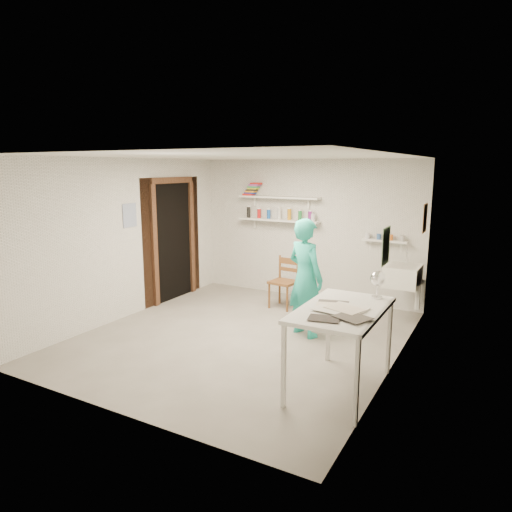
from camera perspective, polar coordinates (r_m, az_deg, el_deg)
The scene contains 27 objects.
floor at distance 6.30m, azimuth -1.78°, elevation -10.12°, with size 4.00×4.50×0.02m, color slate.
ceiling at distance 5.88m, azimuth -1.93°, elevation 12.45°, with size 4.00×4.50×0.02m, color silver.
wall_back at distance 7.98m, azimuth 6.47°, elevation 3.30°, with size 4.00×0.02×2.40m, color silver.
wall_front at distance 4.24m, azimuth -17.67°, elevation -4.06°, with size 4.00×0.02×2.40m, color silver.
wall_left at distance 7.19m, azimuth -15.77°, elevation 2.12°, with size 0.02×4.50×2.40m, color silver.
wall_right at distance 5.26m, azimuth 17.36°, elevation -1.15°, with size 0.02×4.50×2.40m, color silver.
doorway_recess at distance 7.98m, azimuth -10.32°, elevation 1.75°, with size 0.02×0.90×2.00m, color black.
corridor_box at distance 8.44m, azimuth -14.09°, elevation 2.44°, with size 1.40×1.50×2.10m, color brown.
door_lintel at distance 7.87m, azimuth -10.47°, elevation 9.30°, with size 0.06×1.05×0.10m, color brown.
door_jamb_near at distance 7.60m, azimuth -12.58°, elevation 1.19°, with size 0.06×0.10×2.00m, color brown.
door_jamb_far at distance 8.36m, azimuth -8.06°, elevation 2.24°, with size 0.06×0.10×2.00m, color brown.
shelf_lower at distance 8.04m, azimuth 2.83°, elevation 4.50°, with size 1.50×0.22×0.03m, color white.
shelf_upper at distance 8.01m, azimuth 2.86°, elevation 7.35°, with size 1.50×0.22×0.03m, color white.
ledge_shelf at distance 7.50m, azimuth 15.77°, elevation 1.84°, with size 0.70×0.14×0.03m, color white.
poster_left at distance 7.17m, azimuth -15.51°, elevation 4.93°, with size 0.01×0.28×0.36m, color #334C7F.
poster_right_a at distance 6.96m, azimuth 20.37°, elevation 4.46°, with size 0.01×0.34×0.42m, color #995933.
poster_right_b at distance 4.68m, azimuth 15.93°, elevation 1.20°, with size 0.01×0.30×0.38m, color #3F724C.
belfast_sink at distance 7.04m, azimuth 17.87°, elevation -2.33°, with size 0.48×0.60×0.30m, color white.
man at distance 6.17m, azimuth 6.18°, elevation -2.71°, with size 0.59×0.38×1.61m, color #25BDAA.
wall_clock at distance 6.33m, azimuth 6.21°, elevation 0.12°, with size 0.29×0.29×0.04m, color beige.
wooden_chair at distance 7.43m, azimuth 3.45°, elevation -3.27°, with size 0.40×0.38×0.86m, color brown.
work_table at distance 4.84m, azimuth 10.52°, elevation -11.35°, with size 0.79×1.31×0.87m, color silver.
desk_lamp at distance 5.07m, azimuth 14.99°, elevation -2.72°, with size 0.16×0.16×0.16m, color silver.
spray_cans at distance 8.03m, azimuth 2.84°, elevation 5.21°, with size 1.26×0.06×0.17m.
book_stack at distance 8.25m, azimuth -0.48°, elevation 8.35°, with size 0.32×0.14×0.22m.
ledge_pots at distance 7.49m, azimuth 15.79°, elevation 2.30°, with size 0.48×0.07×0.09m.
papers at distance 4.69m, azimuth 10.72°, elevation -6.23°, with size 0.30×0.22×0.03m.
Camera 1 is at (3.00, -5.05, 2.27)m, focal length 32.00 mm.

